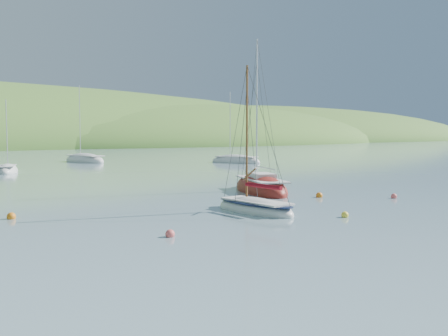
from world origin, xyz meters
TOP-DOWN VIEW (x-y plane):
  - ground at (0.00, 0.00)m, footprint 700.00×700.00m
  - daysailer_white at (1.97, 5.23)m, footprint 2.26×5.87m
  - sloop_red at (8.61, 12.20)m, footprint 6.08×9.05m
  - distant_sloop_a at (-1.77, 44.11)m, footprint 4.18×6.74m
  - distant_sloop_b at (12.89, 57.80)m, footprint 4.86×9.49m
  - distant_sloop_d at (30.31, 42.28)m, footprint 5.64×8.63m
  - mooring_buoys at (2.30, 5.73)m, footprint 23.66×10.71m

SIDE VIEW (x-z plane):
  - ground at x=0.00m, z-range 0.00..0.00m
  - mooring_buoys at x=2.30m, z-range -0.11..0.35m
  - distant_sloop_a at x=-1.77m, z-range -4.37..4.70m
  - distant_sloop_d at x=30.31m, z-range -5.62..6.01m
  - distant_sloop_b at x=12.89m, z-range -6.25..6.66m
  - daysailer_white at x=1.97m, z-range -4.27..4.69m
  - sloop_red at x=8.61m, z-range -6.12..6.58m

